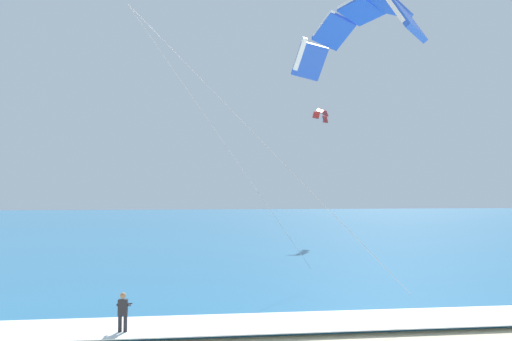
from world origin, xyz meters
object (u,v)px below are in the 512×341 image
surfboard (122,338)px  kite_distant (322,114)px  kitesurfer (123,313)px  kite_primary (355,26)px

surfboard → kite_distant: kite_distant is taller
kitesurfer → kite_distant: bearing=63.9°
kitesurfer → kite_distant: kite_distant is taller
surfboard → kite_primary: size_ratio=0.10×
surfboard → kite_primary: 17.70m
kite_primary → kite_distant: kite_primary is taller
surfboard → kite_primary: bearing=21.6°
kitesurfer → kite_primary: size_ratio=0.12×
surfboard → kite_distant: bearing=64.0°
kite_distant → kitesurfer: bearing=-116.1°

